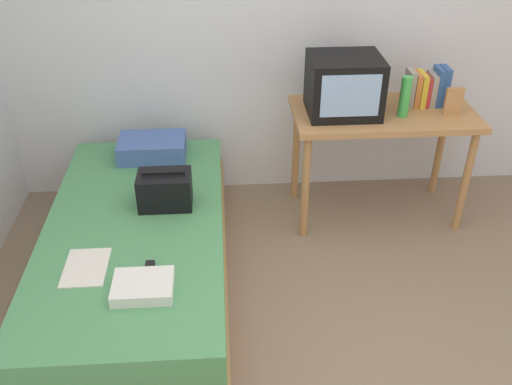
# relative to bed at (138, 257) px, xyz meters

# --- Properties ---
(wall_back) EXTENTS (5.20, 0.10, 2.60)m
(wall_back) POSITION_rel_bed_xyz_m (1.00, 1.17, 1.07)
(wall_back) COLOR silver
(wall_back) RESTS_ON ground
(bed) EXTENTS (1.00, 2.00, 0.47)m
(bed) POSITION_rel_bed_xyz_m (0.00, 0.00, 0.00)
(bed) COLOR #B27F4C
(bed) RESTS_ON ground
(desk) EXTENTS (1.16, 0.60, 0.78)m
(desk) POSITION_rel_bed_xyz_m (1.54, 0.70, 0.44)
(desk) COLOR #B27F4C
(desk) RESTS_ON ground
(tv) EXTENTS (0.44, 0.39, 0.36)m
(tv) POSITION_rel_bed_xyz_m (1.26, 0.69, 0.72)
(tv) COLOR black
(tv) RESTS_ON desk
(water_bottle) EXTENTS (0.07, 0.07, 0.26)m
(water_bottle) POSITION_rel_bed_xyz_m (1.63, 0.61, 0.67)
(water_bottle) COLOR green
(water_bottle) RESTS_ON desk
(book_row) EXTENTS (0.26, 0.16, 0.25)m
(book_row) POSITION_rel_bed_xyz_m (1.82, 0.78, 0.66)
(book_row) COLOR gray
(book_row) RESTS_ON desk
(picture_frame) EXTENTS (0.11, 0.02, 0.18)m
(picture_frame) POSITION_rel_bed_xyz_m (1.94, 0.61, 0.63)
(picture_frame) COLOR #B27F4C
(picture_frame) RESTS_ON desk
(pillow) EXTENTS (0.43, 0.29, 0.13)m
(pillow) POSITION_rel_bed_xyz_m (0.04, 0.76, 0.30)
(pillow) COLOR #4766AD
(pillow) RESTS_ON bed
(handbag) EXTENTS (0.30, 0.20, 0.22)m
(handbag) POSITION_rel_bed_xyz_m (0.17, 0.17, 0.34)
(handbag) COLOR black
(handbag) RESTS_ON bed
(magazine) EXTENTS (0.21, 0.29, 0.01)m
(magazine) POSITION_rel_bed_xyz_m (-0.19, -0.36, 0.24)
(magazine) COLOR white
(magazine) RESTS_ON bed
(remote_dark) EXTENTS (0.04, 0.16, 0.02)m
(remote_dark) POSITION_rel_bed_xyz_m (0.12, -0.43, 0.25)
(remote_dark) COLOR black
(remote_dark) RESTS_ON bed
(folded_towel) EXTENTS (0.28, 0.22, 0.06)m
(folded_towel) POSITION_rel_bed_xyz_m (0.11, -0.55, 0.27)
(folded_towel) COLOR white
(folded_towel) RESTS_ON bed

